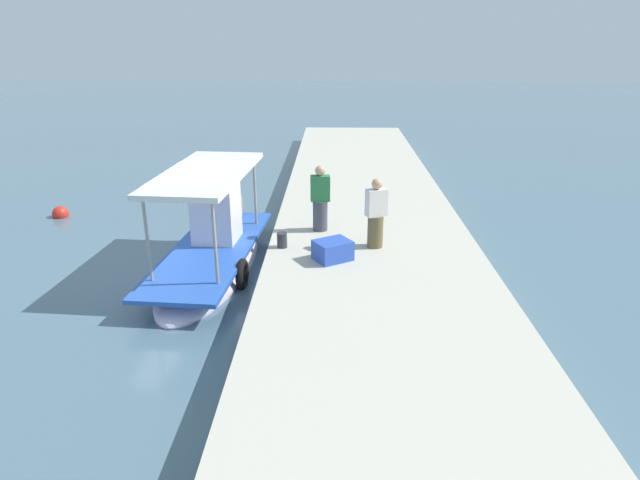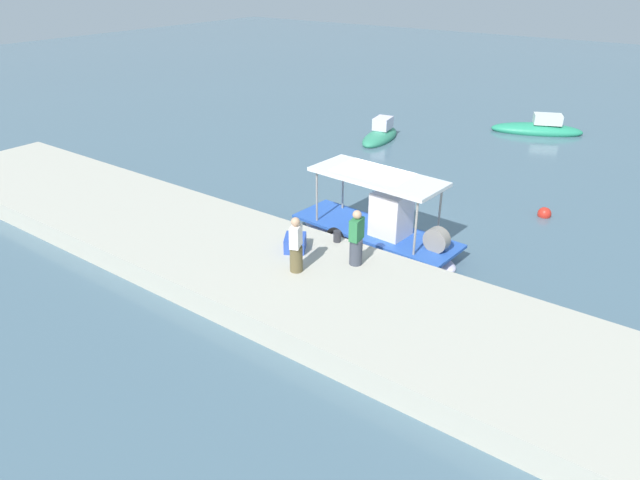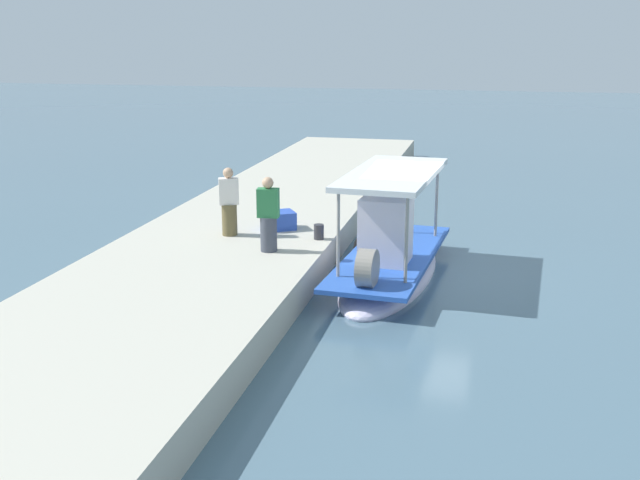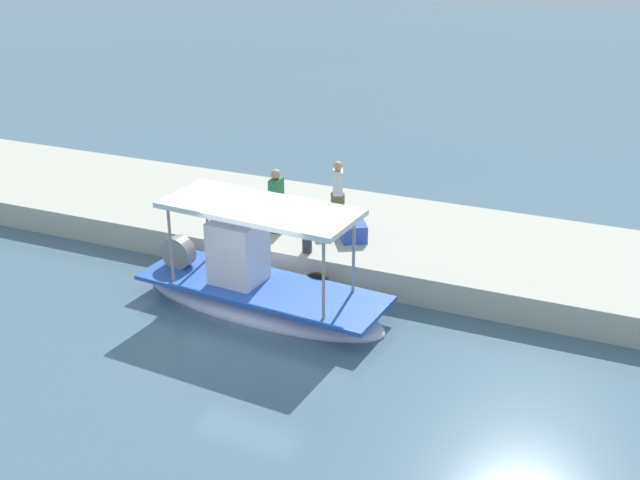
{
  "view_description": "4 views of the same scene",
  "coord_description": "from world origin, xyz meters",
  "px_view_note": "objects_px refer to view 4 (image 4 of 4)",
  "views": [
    {
      "loc": [
        -12.14,
        -3.67,
        5.46
      ],
      "look_at": [
        -0.48,
        -3.36,
        1.07
      ],
      "focal_mm": 30.6,
      "sensor_mm": 36.0,
      "label": 1
    },
    {
      "loc": [
        8.78,
        -15.54,
        8.7
      ],
      "look_at": [
        -0.24,
        -3.13,
        1.0
      ],
      "focal_mm": 31.47,
      "sensor_mm": 36.0,
      "label": 2
    },
    {
      "loc": [
        17.33,
        1.58,
        5.54
      ],
      "look_at": [
        0.72,
        -2.24,
        0.92
      ],
      "focal_mm": 43.32,
      "sensor_mm": 36.0,
      "label": 3
    },
    {
      "loc": [
        -7.49,
        13.82,
        8.68
      ],
      "look_at": [
        -0.39,
        -2.5,
        1.07
      ],
      "focal_mm": 44.93,
      "sensor_mm": 36.0,
      "label": 4
    }
  ],
  "objects_px": {
    "main_fishing_boat": "(258,289)",
    "cargo_crate": "(353,231)",
    "fisherman_near_bollard": "(276,204)",
    "fisherman_by_crate": "(338,194)",
    "mooring_bollard": "(307,245)"
  },
  "relations": [
    {
      "from": "main_fishing_boat",
      "to": "fisherman_near_bollard",
      "type": "height_order",
      "value": "main_fishing_boat"
    },
    {
      "from": "fisherman_near_bollard",
      "to": "cargo_crate",
      "type": "distance_m",
      "value": 2.09
    },
    {
      "from": "main_fishing_boat",
      "to": "fisherman_near_bollard",
      "type": "distance_m",
      "value": 2.96
    },
    {
      "from": "fisherman_near_bollard",
      "to": "mooring_bollard",
      "type": "relative_size",
      "value": 4.7
    },
    {
      "from": "mooring_bollard",
      "to": "cargo_crate",
      "type": "bearing_deg",
      "value": -121.23
    },
    {
      "from": "main_fishing_boat",
      "to": "fisherman_near_bollard",
      "type": "relative_size",
      "value": 3.67
    },
    {
      "from": "fisherman_by_crate",
      "to": "main_fishing_boat",
      "type": "bearing_deg",
      "value": 85.26
    },
    {
      "from": "fisherman_by_crate",
      "to": "mooring_bollard",
      "type": "xyz_separation_m",
      "value": [
        -0.1,
        2.21,
        -0.57
      ]
    },
    {
      "from": "mooring_bollard",
      "to": "fisherman_by_crate",
      "type": "bearing_deg",
      "value": -87.28
    },
    {
      "from": "main_fishing_boat",
      "to": "mooring_bollard",
      "type": "bearing_deg",
      "value": -103.8
    },
    {
      "from": "fisherman_by_crate",
      "to": "cargo_crate",
      "type": "relative_size",
      "value": 2.16
    },
    {
      "from": "cargo_crate",
      "to": "fisherman_near_bollard",
      "type": "bearing_deg",
      "value": 9.5
    },
    {
      "from": "fisherman_near_bollard",
      "to": "mooring_bollard",
      "type": "xyz_separation_m",
      "value": [
        -1.25,
        0.87,
        -0.59
      ]
    },
    {
      "from": "main_fishing_boat",
      "to": "cargo_crate",
      "type": "relative_size",
      "value": 8.08
    },
    {
      "from": "main_fishing_boat",
      "to": "mooring_bollard",
      "type": "xyz_separation_m",
      "value": [
        -0.44,
        -1.77,
        0.47
      ]
    }
  ]
}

